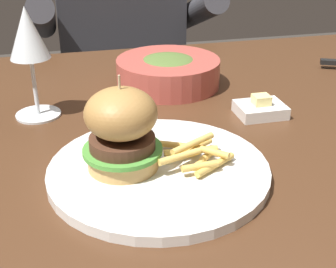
% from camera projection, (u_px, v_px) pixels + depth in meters
% --- Properties ---
extents(dining_table, '(1.48, 0.83, 0.74)m').
position_uv_depth(dining_table, '(175.00, 158.00, 0.83)').
color(dining_table, '#472B19').
rests_on(dining_table, ground).
extents(main_plate, '(0.29, 0.29, 0.01)m').
position_uv_depth(main_plate, '(159.00, 170.00, 0.62)').
color(main_plate, white).
rests_on(main_plate, dining_table).
extents(burger_sandwich, '(0.10, 0.10, 0.13)m').
position_uv_depth(burger_sandwich, '(122.00, 129.00, 0.59)').
color(burger_sandwich, tan).
rests_on(burger_sandwich, main_plate).
extents(fries_pile, '(0.11, 0.10, 0.03)m').
position_uv_depth(fries_pile, '(194.00, 153.00, 0.62)').
color(fries_pile, gold).
rests_on(fries_pile, main_plate).
extents(wine_glass, '(0.08, 0.08, 0.18)m').
position_uv_depth(wine_glass, '(28.00, 39.00, 0.73)').
color(wine_glass, silver).
rests_on(wine_glass, dining_table).
extents(butter_dish, '(0.08, 0.06, 0.04)m').
position_uv_depth(butter_dish, '(260.00, 109.00, 0.79)').
color(butter_dish, white).
rests_on(butter_dish, dining_table).
extents(soup_bowl, '(0.20, 0.20, 0.06)m').
position_uv_depth(soup_bowl, '(168.00, 71.00, 0.91)').
color(soup_bowl, '#B24C42').
rests_on(soup_bowl, dining_table).
extents(diner_person, '(0.51, 0.36, 1.18)m').
position_uv_depth(diner_person, '(122.00, 79.00, 1.47)').
color(diner_person, '#282833').
rests_on(diner_person, ground).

